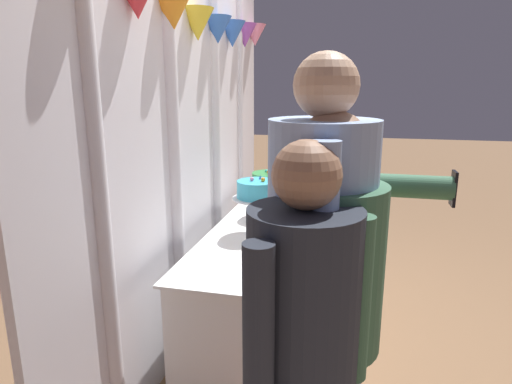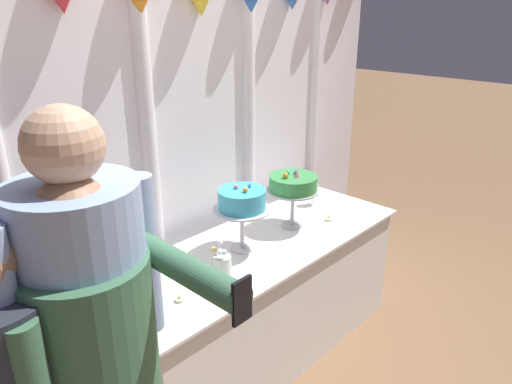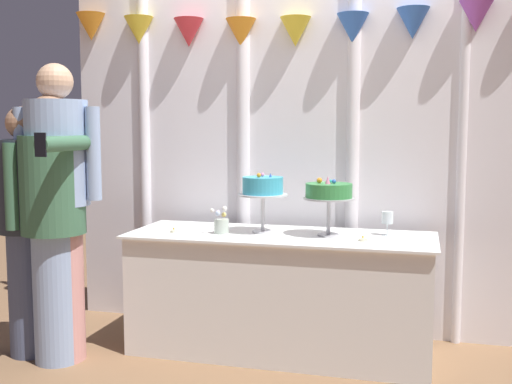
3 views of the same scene
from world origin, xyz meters
TOP-DOWN VIEW (x-y plane):
  - ground_plane at (0.00, 0.00)m, footprint 24.00×24.00m
  - draped_curtain at (-0.02, 0.57)m, footprint 3.23×0.21m
  - cake_table at (0.00, 0.10)m, footprint 1.87×0.67m
  - cake_display_nearleft at (-0.12, 0.12)m, footprint 0.31×0.31m
  - cake_display_nearright at (0.29, 0.11)m, footprint 0.31×0.31m
  - wine_glass at (0.64, 0.22)m, footprint 0.07×0.07m
  - flower_vase at (-0.36, 0.03)m, footprint 0.11×0.12m
  - tealight_far_left at (-0.66, -0.01)m, footprint 0.05×0.05m
  - tealight_near_left at (0.51, 0.00)m, footprint 0.05×0.05m
  - guest_man_dark_suit at (-1.24, -0.36)m, footprint 0.53×0.40m

SIDE VIEW (x-z plane):
  - ground_plane at x=0.00m, z-range 0.00..0.00m
  - cake_table at x=0.00m, z-range 0.00..0.75m
  - tealight_near_left at x=0.51m, z-range 0.74..0.77m
  - tealight_far_left at x=-0.66m, z-range 0.74..0.77m
  - flower_vase at x=-0.36m, z-range 0.72..0.89m
  - wine_glass at x=0.64m, z-range 0.78..0.92m
  - guest_man_dark_suit at x=-1.24m, z-range 0.08..1.85m
  - cake_display_nearright at x=0.29m, z-range 0.82..1.19m
  - cake_display_nearleft at x=-0.12m, z-range 0.84..1.21m
  - draped_curtain at x=-0.02m, z-range 0.13..2.65m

